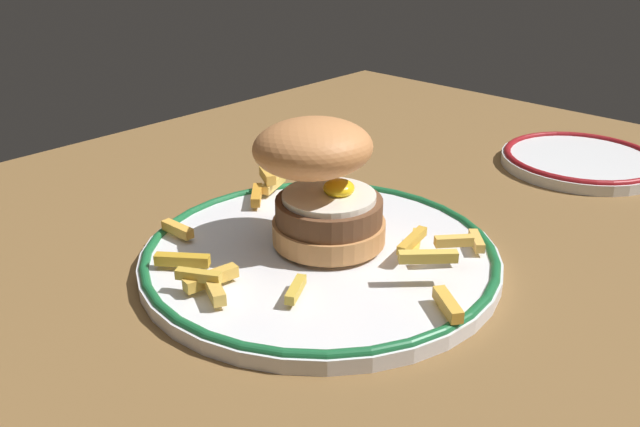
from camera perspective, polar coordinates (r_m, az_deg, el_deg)
name	(u,v)px	position (r cm, az deg, el deg)	size (l,w,h in cm)	color
ground_plane	(330,296)	(55.10, 0.85, -7.12)	(119.57, 91.79, 4.00)	brown
dinner_plate	(320,254)	(55.41, 0.00, -3.54)	(29.73, 29.73, 1.60)	silver
burger	(320,179)	(54.01, 0.01, 2.94)	(12.81, 13.01, 10.90)	tan
fries_pile	(304,241)	(54.24, -1.42, -2.38)	(22.64, 28.70, 2.44)	orange
side_plate	(581,160)	(81.97, 21.47, 4.30)	(17.70, 17.70, 1.60)	white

